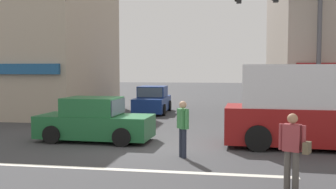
{
  "coord_description": "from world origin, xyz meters",
  "views": [
    {
      "loc": [
        2.95,
        -13.16,
        2.61
      ],
      "look_at": [
        0.35,
        2.0,
        1.6
      ],
      "focal_mm": 42.0,
      "sensor_mm": 36.0,
      "label": 1
    }
  ],
  "objects_px": {
    "utility_pole_far_right": "(318,37)",
    "sedan_waiting_far": "(95,121)",
    "sedan_parked_curbside": "(153,101)",
    "pedestrian_far_side": "(183,125)",
    "traffic_light_mast": "(294,29)",
    "box_truck_crossing_leftbound": "(305,110)",
    "street_tree": "(327,38)",
    "utility_pole_near_left": "(2,45)",
    "pedestrian_foreground_with_bag": "(293,147)"
  },
  "relations": [
    {
      "from": "sedan_parked_curbside",
      "to": "box_truck_crossing_leftbound",
      "type": "bearing_deg",
      "value": -52.2
    },
    {
      "from": "pedestrian_far_side",
      "to": "traffic_light_mast",
      "type": "bearing_deg",
      "value": 52.79
    },
    {
      "from": "sedan_parked_curbside",
      "to": "utility_pole_near_left",
      "type": "bearing_deg",
      "value": -149.86
    },
    {
      "from": "sedan_parked_curbside",
      "to": "pedestrian_far_side",
      "type": "bearing_deg",
      "value": -73.67
    },
    {
      "from": "sedan_waiting_far",
      "to": "pedestrian_far_side",
      "type": "distance_m",
      "value": 4.09
    },
    {
      "from": "pedestrian_far_side",
      "to": "utility_pole_far_right",
      "type": "bearing_deg",
      "value": 62.06
    },
    {
      "from": "utility_pole_near_left",
      "to": "pedestrian_foreground_with_bag",
      "type": "relative_size",
      "value": 4.39
    },
    {
      "from": "utility_pole_near_left",
      "to": "sedan_waiting_far",
      "type": "relative_size",
      "value": 1.77
    },
    {
      "from": "street_tree",
      "to": "utility_pole_near_left",
      "type": "bearing_deg",
      "value": -174.65
    },
    {
      "from": "street_tree",
      "to": "utility_pole_far_right",
      "type": "xyz_separation_m",
      "value": [
        0.03,
        2.35,
        0.22
      ]
    },
    {
      "from": "pedestrian_foreground_with_bag",
      "to": "utility_pole_near_left",
      "type": "bearing_deg",
      "value": 142.55
    },
    {
      "from": "sedan_waiting_far",
      "to": "traffic_light_mast",
      "type": "bearing_deg",
      "value": 21.37
    },
    {
      "from": "utility_pole_far_right",
      "to": "traffic_light_mast",
      "type": "relative_size",
      "value": 1.35
    },
    {
      "from": "utility_pole_near_left",
      "to": "pedestrian_far_side",
      "type": "xyz_separation_m",
      "value": [
        10.35,
        -7.24,
        -2.87
      ]
    },
    {
      "from": "sedan_parked_curbside",
      "to": "box_truck_crossing_leftbound",
      "type": "distance_m",
      "value": 11.62
    },
    {
      "from": "utility_pole_far_right",
      "to": "traffic_light_mast",
      "type": "xyz_separation_m",
      "value": [
        -2.13,
        -6.16,
        -0.15
      ]
    },
    {
      "from": "pedestrian_foreground_with_bag",
      "to": "street_tree",
      "type": "bearing_deg",
      "value": 74.82
    },
    {
      "from": "traffic_light_mast",
      "to": "sedan_parked_curbside",
      "type": "distance_m",
      "value": 10.13
    },
    {
      "from": "street_tree",
      "to": "traffic_light_mast",
      "type": "xyz_separation_m",
      "value": [
        -2.1,
        -3.81,
        0.07
      ]
    },
    {
      "from": "utility_pole_far_right",
      "to": "box_truck_crossing_leftbound",
      "type": "bearing_deg",
      "value": -103.16
    },
    {
      "from": "utility_pole_far_right",
      "to": "traffic_light_mast",
      "type": "distance_m",
      "value": 6.52
    },
    {
      "from": "street_tree",
      "to": "pedestrian_foreground_with_bag",
      "type": "xyz_separation_m",
      "value": [
        -3.13,
        -11.53,
        -3.16
      ]
    },
    {
      "from": "traffic_light_mast",
      "to": "sedan_parked_curbside",
      "type": "bearing_deg",
      "value": 137.97
    },
    {
      "from": "box_truck_crossing_leftbound",
      "to": "pedestrian_far_side",
      "type": "distance_m",
      "value": 4.37
    },
    {
      "from": "sedan_parked_curbside",
      "to": "utility_pole_far_right",
      "type": "bearing_deg",
      "value": -1.36
    },
    {
      "from": "street_tree",
      "to": "pedestrian_far_side",
      "type": "xyz_separation_m",
      "value": [
        -5.86,
        -8.76,
        -3.16
      ]
    },
    {
      "from": "street_tree",
      "to": "utility_pole_near_left",
      "type": "height_order",
      "value": "utility_pole_near_left"
    },
    {
      "from": "pedestrian_foreground_with_bag",
      "to": "pedestrian_far_side",
      "type": "xyz_separation_m",
      "value": [
        -2.73,
        2.77,
        -0.0
      ]
    },
    {
      "from": "sedan_waiting_far",
      "to": "sedan_parked_curbside",
      "type": "distance_m",
      "value": 9.22
    },
    {
      "from": "utility_pole_far_right",
      "to": "sedan_waiting_far",
      "type": "xyz_separation_m",
      "value": [
        -9.38,
        -8.99,
        -3.62
      ]
    },
    {
      "from": "pedestrian_far_side",
      "to": "utility_pole_near_left",
      "type": "bearing_deg",
      "value": 145.02
    },
    {
      "from": "utility_pole_far_right",
      "to": "box_truck_crossing_leftbound",
      "type": "height_order",
      "value": "utility_pole_far_right"
    },
    {
      "from": "utility_pole_far_right",
      "to": "pedestrian_foreground_with_bag",
      "type": "xyz_separation_m",
      "value": [
        -3.16,
        -13.88,
        -3.38
      ]
    },
    {
      "from": "street_tree",
      "to": "pedestrian_foreground_with_bag",
      "type": "bearing_deg",
      "value": -105.18
    },
    {
      "from": "traffic_light_mast",
      "to": "pedestrian_foreground_with_bag",
      "type": "distance_m",
      "value": 8.43
    },
    {
      "from": "traffic_light_mast",
      "to": "pedestrian_foreground_with_bag",
      "type": "height_order",
      "value": "traffic_light_mast"
    },
    {
      "from": "traffic_light_mast",
      "to": "pedestrian_foreground_with_bag",
      "type": "bearing_deg",
      "value": -97.58
    },
    {
      "from": "street_tree",
      "to": "utility_pole_far_right",
      "type": "relative_size",
      "value": 0.74
    },
    {
      "from": "utility_pole_far_right",
      "to": "sedan_parked_curbside",
      "type": "relative_size",
      "value": 2.0
    },
    {
      "from": "utility_pole_far_right",
      "to": "sedan_waiting_far",
      "type": "height_order",
      "value": "utility_pole_far_right"
    },
    {
      "from": "utility_pole_near_left",
      "to": "sedan_waiting_far",
      "type": "distance_m",
      "value": 9.11
    },
    {
      "from": "traffic_light_mast",
      "to": "pedestrian_foreground_with_bag",
      "type": "relative_size",
      "value": 3.71
    },
    {
      "from": "utility_pole_near_left",
      "to": "street_tree",
      "type": "bearing_deg",
      "value": 5.35
    },
    {
      "from": "utility_pole_near_left",
      "to": "traffic_light_mast",
      "type": "bearing_deg",
      "value": -9.24
    },
    {
      "from": "street_tree",
      "to": "utility_pole_far_right",
      "type": "height_order",
      "value": "utility_pole_far_right"
    },
    {
      "from": "utility_pole_near_left",
      "to": "sedan_waiting_far",
      "type": "height_order",
      "value": "utility_pole_near_left"
    },
    {
      "from": "pedestrian_far_side",
      "to": "box_truck_crossing_leftbound",
      "type": "bearing_deg",
      "value": 29.54
    },
    {
      "from": "box_truck_crossing_leftbound",
      "to": "street_tree",
      "type": "bearing_deg",
      "value": 72.68
    },
    {
      "from": "utility_pole_near_left",
      "to": "pedestrian_foreground_with_bag",
      "type": "height_order",
      "value": "utility_pole_near_left"
    },
    {
      "from": "utility_pole_near_left",
      "to": "pedestrian_foreground_with_bag",
      "type": "xyz_separation_m",
      "value": [
        13.08,
        -10.02,
        -2.86
      ]
    }
  ]
}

